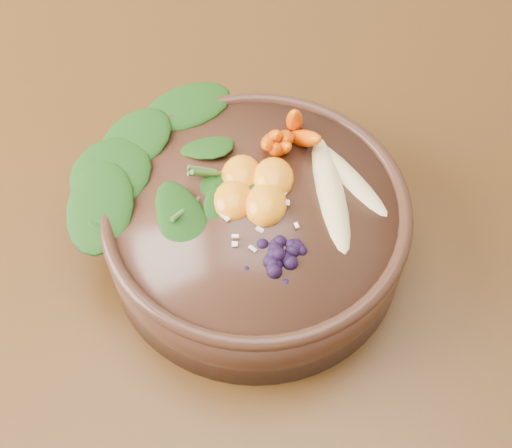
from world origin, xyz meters
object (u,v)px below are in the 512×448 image
Objects in this scene: banana_halves at (341,176)px; mandarin_cluster at (253,180)px; stoneware_bowl at (256,229)px; kale_heap at (194,152)px; blueberry_pile at (277,246)px; dining_table at (285,225)px; carrot_cluster at (288,106)px.

mandarin_cluster is (-0.09, -0.02, 0.00)m from banana_halves.
stoneware_bowl is 1.53× the size of kale_heap.
kale_heap reaches higher than stoneware_bowl.
blueberry_pile is (0.03, -0.06, 0.07)m from stoneware_bowl.
carrot_cluster is (-0.00, -0.00, 0.22)m from dining_table.
dining_table is 9.00× the size of banana_halves.
blueberry_pile reaches higher than banana_halves.
kale_heap is 0.14m from blueberry_pile.
stoneware_bowl is 0.11m from kale_heap.
dining_table is 18.12× the size of carrot_cluster.
stoneware_bowl is (-0.02, -0.10, 0.14)m from dining_table.
blueberry_pile is at bearing -45.94° from kale_heap.
mandarin_cluster is (-0.03, -0.08, 0.20)m from dining_table.
mandarin_cluster is at bearing 170.25° from banana_halves.
carrot_cluster is at bearing 72.45° from mandarin_cluster.
mandarin_cluster reaches higher than dining_table.
stoneware_bowl is at bearing -74.08° from mandarin_cluster.
kale_heap is (-0.07, 0.04, 0.07)m from stoneware_bowl.
carrot_cluster reaches higher than banana_halves.
carrot_cluster is at bearing 32.77° from kale_heap.
stoneware_bowl reaches higher than dining_table.
kale_heap is at bearing 134.06° from blueberry_pile.
mandarin_cluster is (0.07, -0.02, -0.01)m from kale_heap.
dining_table is 0.22m from mandarin_cluster.
kale_heap is 0.15m from banana_halves.
carrot_cluster is (0.02, 0.10, 0.09)m from stoneware_bowl.
carrot_cluster reaches higher than stoneware_bowl.
dining_table is 15.76× the size of mandarin_cluster.
banana_halves is (0.06, -0.06, -0.03)m from carrot_cluster.
mandarin_cluster is at bearing -19.53° from kale_heap.
dining_table is 0.26m from blueberry_pile.
mandarin_cluster is (-0.01, 0.02, 0.06)m from stoneware_bowl.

